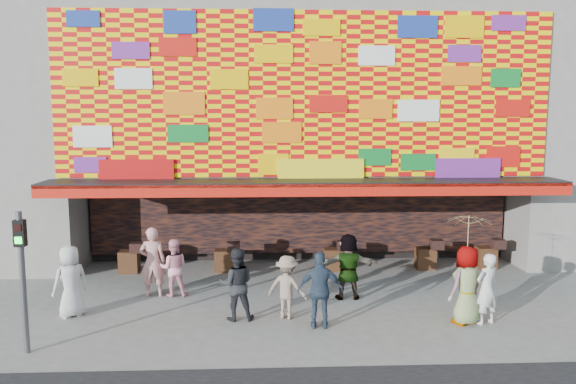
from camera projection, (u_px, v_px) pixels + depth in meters
name	position (u px, v px, depth m)	size (l,w,h in m)	color
ground	(316.00, 322.00, 13.50)	(90.00, 90.00, 0.00)	slate
shop_building	(296.00, 108.00, 20.90)	(15.20, 9.40, 10.00)	gray
signal_left	(22.00, 266.00, 11.49)	(0.22, 0.20, 3.00)	#59595B
ped_a	(70.00, 281.00, 13.75)	(0.87, 0.57, 1.78)	silver
ped_b	(153.00, 262.00, 15.33)	(0.70, 0.46, 1.93)	tan
ped_c	(236.00, 284.00, 13.55)	(0.86, 0.67, 1.77)	black
ped_d	(287.00, 287.00, 13.66)	(1.01, 0.58, 1.56)	gray
ped_e	(320.00, 290.00, 13.01)	(1.06, 0.44, 1.81)	#2F3F52
ped_f	(348.00, 266.00, 15.13)	(1.67, 0.53, 1.80)	gray
ped_g	(467.00, 285.00, 13.27)	(0.92, 0.60, 1.88)	gray
ped_h	(487.00, 289.00, 13.28)	(0.62, 0.41, 1.71)	silver
ped_i	(174.00, 268.00, 15.38)	(0.77, 0.60, 1.59)	pink
parasol	(469.00, 234.00, 13.11)	(1.33, 1.34, 1.89)	beige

